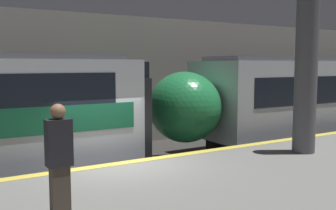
{
  "coord_description": "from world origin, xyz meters",
  "views": [
    {
      "loc": [
        -3.82,
        -8.6,
        3.41
      ],
      "look_at": [
        2.03,
        1.01,
        2.25
      ],
      "focal_mm": 42.0,
      "sensor_mm": 36.0,
      "label": 1
    }
  ],
  "objects": [
    {
      "name": "person_waiting",
      "position": [
        -2.19,
        -2.74,
        2.0
      ],
      "size": [
        0.38,
        0.24,
        1.77
      ],
      "color": "#473D33",
      "rests_on": "platform"
    },
    {
      "name": "support_pillar_near",
      "position": [
        4.74,
        -1.59,
        3.14
      ],
      "size": [
        0.59,
        0.59,
        4.17
      ],
      "color": "#56565B",
      "rests_on": "platform"
    },
    {
      "name": "station_rear_barrier",
      "position": [
        0.0,
        6.7,
        2.73
      ],
      "size": [
        50.0,
        0.15,
        5.46
      ],
      "color": "#9E998E",
      "rests_on": "ground"
    },
    {
      "name": "ground_plane",
      "position": [
        0.0,
        0.0,
        0.0
      ],
      "size": [
        120.0,
        120.0,
        0.0
      ],
      "primitive_type": "plane",
      "color": "#33302D"
    }
  ]
}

